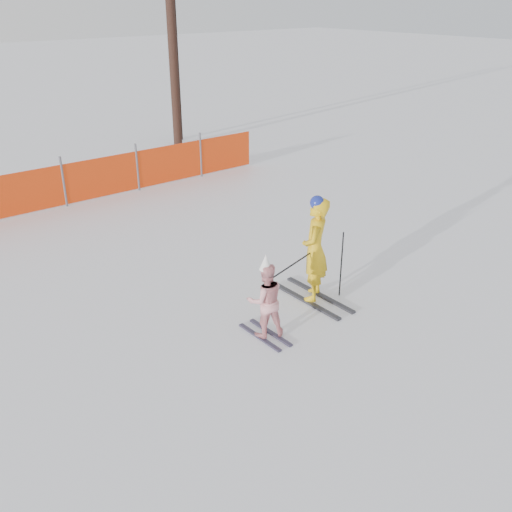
{
  "coord_description": "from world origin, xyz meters",
  "views": [
    {
      "loc": [
        -5.16,
        -5.87,
        4.8
      ],
      "look_at": [
        0.0,
        0.5,
        1.0
      ],
      "focal_mm": 40.0,
      "sensor_mm": 36.0,
      "label": 1
    }
  ],
  "objects": [
    {
      "name": "ski_poles",
      "position": [
        0.89,
        0.0,
        0.76
      ],
      "size": [
        1.73,
        0.34,
        1.19
      ],
      "color": "black",
      "rests_on": "ground"
    },
    {
      "name": "child",
      "position": [
        -0.37,
        -0.18,
        0.63
      ],
      "size": [
        0.71,
        0.95,
        1.38
      ],
      "color": "black",
      "rests_on": "ground"
    },
    {
      "name": "tree_trunks",
      "position": [
        5.17,
        11.18,
        2.85
      ],
      "size": [
        0.75,
        0.92,
        5.9
      ],
      "color": "#321E16",
      "rests_on": "ground"
    },
    {
      "name": "adult",
      "position": [
        1.01,
        0.2,
        0.93
      ],
      "size": [
        0.78,
        1.59,
        1.87
      ],
      "color": "black",
      "rests_on": "ground"
    },
    {
      "name": "ground",
      "position": [
        0.0,
        0.0,
        0.0
      ],
      "size": [
        120.0,
        120.0,
        0.0
      ],
      "primitive_type": "plane",
      "color": "white",
      "rests_on": "ground"
    }
  ]
}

